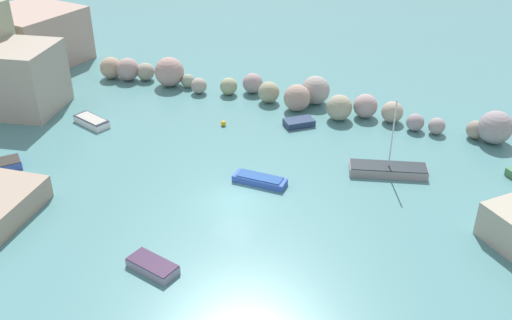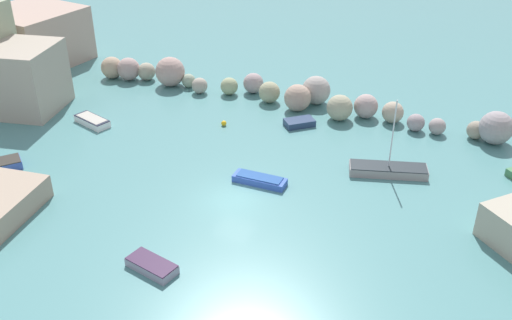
% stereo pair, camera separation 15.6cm
% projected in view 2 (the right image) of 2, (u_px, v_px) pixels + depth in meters
% --- Properties ---
extents(cove_water, '(160.00, 160.00, 0.00)m').
position_uv_depth(cove_water, '(234.00, 200.00, 38.58)').
color(cove_water, teal).
rests_on(cove_water, ground).
extents(rock_breakwater, '(37.81, 4.77, 2.79)m').
position_uv_depth(rock_breakwater, '(277.00, 92.00, 51.57)').
color(rock_breakwater, tan).
rests_on(rock_breakwater, ground).
extents(channel_buoy, '(0.44, 0.44, 0.44)m').
position_uv_depth(channel_buoy, '(224.00, 123.00, 48.11)').
color(channel_buoy, gold).
rests_on(channel_buoy, cove_water).
extents(moored_boat_1, '(5.67, 3.00, 5.73)m').
position_uv_depth(moored_boat_1, '(388.00, 170.00, 41.29)').
color(moored_boat_1, gray).
rests_on(moored_boat_1, cove_water).
extents(moored_boat_2, '(3.74, 1.19, 0.56)m').
position_uv_depth(moored_boat_2, '(260.00, 180.00, 40.25)').
color(moored_boat_2, '#3256B7').
rests_on(moored_boat_2, cove_water).
extents(moored_boat_3, '(3.17, 1.95, 0.56)m').
position_uv_depth(moored_boat_3, '(152.00, 266.00, 32.35)').
color(moored_boat_3, gray).
rests_on(moored_boat_3, cove_water).
extents(moored_boat_4, '(2.72, 2.63, 0.55)m').
position_uv_depth(moored_boat_4, '(299.00, 123.00, 48.10)').
color(moored_boat_4, navy).
rests_on(moored_boat_4, cove_water).
extents(moored_boat_6, '(3.55, 2.28, 0.61)m').
position_uv_depth(moored_boat_6, '(92.00, 121.00, 48.30)').
color(moored_boat_6, white).
rests_on(moored_boat_6, cove_water).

